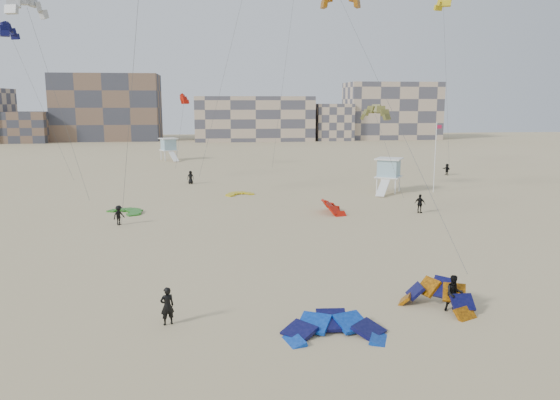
{
  "coord_description": "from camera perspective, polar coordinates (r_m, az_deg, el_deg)",
  "views": [
    {
      "loc": [
        -0.27,
        -22.77,
        10.48
      ],
      "look_at": [
        3.05,
        6.0,
        5.27
      ],
      "focal_mm": 35.0,
      "sensor_mm": 36.0,
      "label": 1
    }
  ],
  "objects": [
    {
      "name": "condo_fill_left",
      "position": [
        158.89,
        -25.01,
        6.91
      ],
      "size": [
        12.0,
        10.0,
        8.0
      ],
      "primitive_type": "cube",
      "color": "brown",
      "rests_on": "ground"
    },
    {
      "name": "condo_fill_right",
      "position": [
        154.28,
        5.55,
        8.11
      ],
      "size": [
        10.0,
        10.0,
        10.0
      ],
      "primitive_type": "cube",
      "color": "tan",
      "rests_on": "ground"
    },
    {
      "name": "kitesurfer_e",
      "position": [
        71.75,
        -9.33,
        2.36
      ],
      "size": [
        0.84,
        0.55,
        1.72
      ],
      "primitive_type": "imported",
      "rotation": [
        0.0,
        0.0,
        0.0
      ],
      "color": "black",
      "rests_on": "ground"
    },
    {
      "name": "condo_mid",
      "position": [
        153.18,
        -2.76,
        8.51
      ],
      "size": [
        32.0,
        16.0,
        12.0
      ],
      "primitive_type": "cube",
      "color": "tan",
      "rests_on": "ground"
    },
    {
      "name": "kite_ground_orange",
      "position": [
        29.76,
        16.03,
        -10.84
      ],
      "size": [
        5.42,
        5.42,
        3.84
      ],
      "primitive_type": null,
      "rotation": [
        0.77,
        0.0,
        -0.82
      ],
      "color": "orange",
      "rests_on": "ground"
    },
    {
      "name": "kite_fly_grey",
      "position": [
        57.55,
        -24.91,
        17.78
      ],
      "size": [
        7.16,
        5.39,
        19.35
      ],
      "rotation": [
        0.0,
        0.0,
        0.96
      ],
      "color": "silver",
      "rests_on": "ground"
    },
    {
      "name": "kitesurfer_f",
      "position": [
        83.08,
        17.04,
        3.08
      ],
      "size": [
        0.86,
        1.63,
        1.68
      ],
      "primitive_type": "imported",
      "rotation": [
        0.0,
        0.0,
        -1.33
      ],
      "color": "black",
      "rests_on": "ground"
    },
    {
      "name": "lifeguard_tower_far",
      "position": [
        101.98,
        -11.56,
        5.22
      ],
      "size": [
        3.76,
        6.0,
        4.02
      ],
      "rotation": [
        0.0,
        0.0,
        0.42
      ],
      "color": "white",
      "rests_on": "ground"
    },
    {
      "name": "kite_ground_blue",
      "position": [
        25.6,
        5.76,
        -14.02
      ],
      "size": [
        5.05,
        5.28,
        2.8
      ],
      "primitive_type": null,
      "rotation": [
        0.31,
        0.0,
        -0.06
      ],
      "color": "blue",
      "rests_on": "ground"
    },
    {
      "name": "kite_ground_red_far",
      "position": [
        52.66,
        5.66,
        -1.33
      ],
      "size": [
        3.99,
        3.87,
        3.74
      ],
      "primitive_type": null,
      "rotation": [
        0.7,
        0.0,
        1.54
      ],
      "color": "#B8060A",
      "rests_on": "ground"
    },
    {
      "name": "condo_west_b",
      "position": [
        159.57,
        -17.55,
        9.2
      ],
      "size": [
        28.0,
        14.0,
        18.0
      ],
      "primitive_type": "cube",
      "color": "brown",
      "rests_on": "ground"
    },
    {
      "name": "kite_fly_red",
      "position": [
        87.7,
        -9.98,
        10.27
      ],
      "size": [
        3.63,
        9.97,
        11.09
      ],
      "rotation": [
        0.0,
        0.0,
        1.74
      ],
      "color": "#B8060A",
      "rests_on": "ground"
    },
    {
      "name": "kite_fly_yellow",
      "position": [
        77.3,
        16.7,
        19.13
      ],
      "size": [
        5.41,
        4.99,
        23.48
      ],
      "rotation": [
        0.0,
        0.0,
        -1.64
      ],
      "color": "#CBCB05",
      "rests_on": "ground"
    },
    {
      "name": "kite_fly_olive",
      "position": [
        65.04,
        9.91,
        8.83
      ],
      "size": [
        4.76,
        12.82,
        9.53
      ],
      "rotation": [
        0.0,
        0.0,
        -0.63
      ],
      "color": "brown",
      "rests_on": "ground"
    },
    {
      "name": "kitesurfer_c",
      "position": [
        49.07,
        -16.49,
        -1.53
      ],
      "size": [
        1.22,
        1.25,
        1.72
      ],
      "primitive_type": "imported",
      "rotation": [
        0.0,
        0.0,
        0.82
      ],
      "color": "black",
      "rests_on": "ground"
    },
    {
      "name": "condo_east",
      "position": [
        162.74,
        11.56,
        9.12
      ],
      "size": [
        26.0,
        14.0,
        16.0
      ],
      "primitive_type": "cube",
      "color": "tan",
      "rests_on": "ground"
    },
    {
      "name": "kite_fly_orange",
      "position": [
        54.83,
        6.36,
        20.07
      ],
      "size": [
        4.17,
        26.89,
        20.13
      ],
      "rotation": [
        0.0,
        0.0,
        -0.2
      ],
      "color": "orange",
      "rests_on": "ground"
    },
    {
      "name": "ground",
      "position": [
        25.06,
        -5.54,
        -14.57
      ],
      "size": [
        320.0,
        320.0,
        0.0
      ],
      "primitive_type": "plane",
      "color": "tan",
      "rests_on": "ground"
    },
    {
      "name": "kite_ground_yellow",
      "position": [
        62.66,
        -4.26,
        0.54
      ],
      "size": [
        3.96,
        4.05,
        0.62
      ],
      "primitive_type": null,
      "rotation": [
        0.06,
        0.0,
        0.38
      ],
      "color": "#CBCB05",
      "rests_on": "ground"
    },
    {
      "name": "kitesurfer_d",
      "position": [
        53.81,
        14.42,
        -0.38
      ],
      "size": [
        1.08,
        1.05,
        1.81
      ],
      "primitive_type": "imported",
      "rotation": [
        0.0,
        0.0,
        2.38
      ],
      "color": "black",
      "rests_on": "ground"
    },
    {
      "name": "lifeguard_tower_near",
      "position": [
        65.31,
        11.28,
        2.54
      ],
      "size": [
        3.91,
        6.06,
        4.03
      ],
      "rotation": [
        0.0,
        0.0,
        -0.54
      ],
      "color": "white",
      "rests_on": "ground"
    },
    {
      "name": "kitesurfer_main",
      "position": [
        26.93,
        -11.71,
        -10.79
      ],
      "size": [
        0.8,
        0.67,
        1.86
      ],
      "primitive_type": "imported",
      "rotation": [
        0.0,
        0.0,
        3.54
      ],
      "color": "black",
      "rests_on": "ground"
    },
    {
      "name": "flagpole",
      "position": [
        66.31,
        15.91,
        4.45
      ],
      "size": [
        0.66,
        0.1,
        8.18
      ],
      "color": "white",
      "rests_on": "ground"
    },
    {
      "name": "kitesurfer_b",
      "position": [
        29.33,
        17.73,
        -9.28
      ],
      "size": [
        0.98,
        0.8,
        1.89
      ],
      "primitive_type": "imported",
      "rotation": [
        0.0,
        0.0,
        -0.1
      ],
      "color": "black",
      "rests_on": "ground"
    },
    {
      "name": "kite_fly_navy",
      "position": [
        71.18,
        -26.45,
        15.45
      ],
      "size": [
        7.29,
        3.46,
        18.51
      ],
      "rotation": [
        0.0,
        0.0,
        1.53
      ],
      "color": "#111046",
      "rests_on": "ground"
    },
    {
      "name": "kite_ground_green",
      "position": [
        54.47,
        -15.76,
        -1.28
      ],
      "size": [
        5.19,
        5.19,
        0.69
      ],
      "primitive_type": null,
      "rotation": [
        0.06,
        0.0,
        -0.78
      ],
      "color": "#258120",
      "rests_on": "ground"
    }
  ]
}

